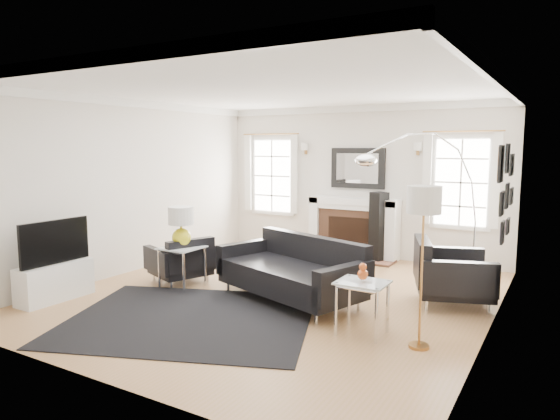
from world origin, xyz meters
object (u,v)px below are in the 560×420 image
Objects in this scene: armchair_left at (182,261)px; arc_floor_lamp at (422,199)px; fireplace at (353,228)px; coffee_table at (272,247)px; armchair_right at (448,274)px; gourd_lamp at (181,224)px; sofa at (294,272)px.

arc_floor_lamp is (3.09, 1.91, 0.94)m from armchair_left.
arc_floor_lamp is at bearing -34.45° from fireplace.
coffee_table is 0.40× the size of arc_floor_lamp.
armchair_left reaches higher than coffee_table.
fireplace is at bearing 145.55° from arc_floor_lamp.
arc_floor_lamp is at bearing 123.38° from armchair_right.
gourd_lamp reaches higher than armchair_left.
fireplace is 2.88× the size of gourd_lamp.
sofa is at bearing -84.01° from fireplace.
sofa is 1.69m from coffee_table.
gourd_lamp reaches higher than armchair_right.
sofa reaches higher than coffee_table.
gourd_lamp is at bearing -48.07° from armchair_left.
armchair_left is 1.83× the size of gourd_lamp.
coffee_table is at bearing -167.29° from arc_floor_lamp.
armchair_left is 3.83m from armchair_right.
arc_floor_lamp reaches higher than coffee_table.
armchair_left is 0.46× the size of arc_floor_lamp.
sofa is at bearing -48.62° from coffee_table.
armchair_left is at bearing -176.40° from sofa.
arc_floor_lamp is at bearing 55.83° from sofa.
sofa is (0.30, -2.83, -0.17)m from fireplace.
coffee_table is (-0.82, -1.57, -0.16)m from fireplace.
arc_floor_lamp reaches higher than sofa.
gourd_lamp reaches higher than fireplace.
sofa reaches higher than armchair_left.
fireplace is at bearing 62.39° from coffee_table.
arc_floor_lamp reaches higher than armchair_left.
armchair_right is (1.84, 0.86, 0.02)m from sofa.
armchair_right is 0.55× the size of arc_floor_lamp.
arc_floor_lamp reaches higher than fireplace.
armchair_left is 3.75m from arc_floor_lamp.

